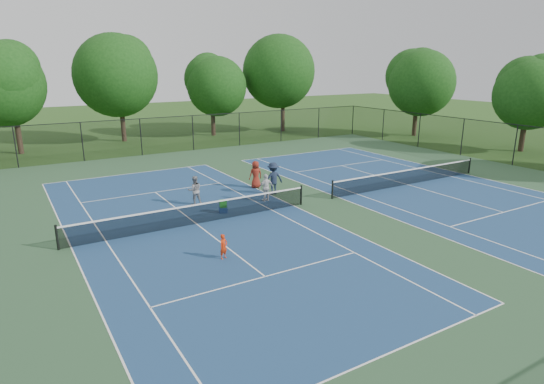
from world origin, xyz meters
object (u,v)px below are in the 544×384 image
tree_back_a (10,80)px  tree_back_d (283,68)px  tree_side_f (530,89)px  bystander_a (266,188)px  ball_crate (223,210)px  tree_side_e (419,79)px  bystander_c (256,174)px  ball_hopper (223,204)px  tree_back_b (118,71)px  child_player (224,247)px  bystander_b (273,178)px  instructor (195,190)px  tree_back_c (212,82)px

tree_back_a → tree_back_d: (26.00, 0.00, 0.79)m
tree_side_f → bystander_a: size_ratio=5.33×
tree_back_d → ball_crate: (-18.19, -23.09, -6.68)m
tree_back_a → tree_side_e: (36.00, -10.00, -0.23)m
tree_back_a → ball_crate: tree_back_a is taller
bystander_c → ball_hopper: size_ratio=4.54×
tree_side_e → ball_hopper: 31.53m
tree_back_a → tree_back_b: tree_back_b is taller
tree_back_b → child_player: size_ratio=10.09×
tree_back_d → ball_crate: bearing=-128.2°
bystander_b → bystander_c: size_ratio=1.13×
ball_crate → ball_hopper: 0.33m
bystander_b → bystander_c: 1.76m
bystander_a → tree_back_d: bearing=-126.8°
bystander_a → ball_hopper: (-2.89, -0.64, -0.29)m
tree_back_b → ball_hopper: 25.85m
child_player → bystander_b: size_ratio=0.53×
bystander_b → ball_crate: bystander_b is taller
tree_side_e → instructor: 31.31m
tree_back_a → tree_back_b: bearing=12.5°
tree_side_e → tree_side_f: size_ratio=1.09×
tree_back_b → ball_crate: size_ratio=24.48×
tree_side_f → bystander_c: size_ratio=4.91×
tree_back_b → bystander_a: tree_back_b is taller
tree_back_b → tree_side_f: 36.26m
tree_back_b → tree_side_e: bearing=-24.0°
tree_back_d → tree_side_f: 23.76m
ball_hopper → tree_back_c: bearing=67.1°
tree_back_a → tree_side_f: size_ratio=1.13×
tree_back_b → tree_side_f: bearing=-39.4°
tree_side_e → bystander_c: tree_side_e is taller
tree_back_b → bystander_a: (1.70, -24.44, -5.83)m
instructor → tree_back_c: bearing=-105.8°
tree_back_b → instructor: 23.81m
tree_back_d → child_player: 35.48m
tree_side_e → bystander_a: bearing=-153.8°
child_player → bystander_b: bearing=25.9°
tree_back_c → child_player: tree_back_c is taller
instructor → ball_crate: 2.27m
child_player → ball_hopper: 5.65m
instructor → ball_crate: bearing=118.7°
bystander_c → ball_crate: (-3.76, -3.37, -0.68)m
ball_crate → tree_back_b: bearing=87.3°
bystander_a → instructor: bearing=-24.4°
tree_back_c → tree_back_d: bearing=-7.1°
bystander_c → child_player: bearing=58.5°
bystander_c → ball_crate: bearing=46.3°
instructor → bystander_b: 4.64m
bystander_b → tree_side_f: bearing=-175.7°
tree_back_a → tree_back_c: 18.04m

